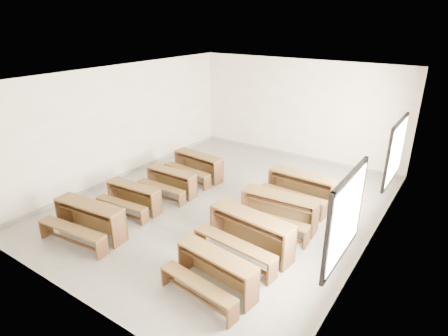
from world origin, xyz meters
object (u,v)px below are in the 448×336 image
Objects in this scene: desk_set_2 at (171,180)px; desk_set_0 at (88,218)px; desk_set_7 at (301,187)px; desk_set_1 at (133,196)px; desk_set_4 at (215,270)px; desk_set_6 at (278,209)px; desk_set_5 at (249,231)px; desk_set_3 at (197,164)px.

desk_set_0 is at bearing -92.16° from desk_set_2.
desk_set_7 is at bearing 45.97° from desk_set_0.
desk_set_4 is (3.33, -1.23, 0.03)m from desk_set_1.
desk_set_6 is at bearing 17.26° from desk_set_1.
desk_set_0 is 4.12m from desk_set_6.
desk_set_2 is at bearing 78.84° from desk_set_1.
desk_set_6 is 1.35m from desk_set_7.
desk_set_7 is (-0.11, 3.87, 0.04)m from desk_set_4.
desk_set_5 is 1.21m from desk_set_6.
desk_set_6 is (3.27, 1.29, 0.07)m from desk_set_1.
desk_set_6 is at bearing 94.15° from desk_set_5.
desk_set_2 is (0.05, 2.55, -0.06)m from desk_set_0.
desk_set_4 is at bearing -38.38° from desk_set_2.
desk_set_3 is 4.89m from desk_set_4.
desk_set_4 is at bearing -86.01° from desk_set_7.
desk_set_0 is at bearing -149.93° from desk_set_5.
desk_set_7 is (3.12, 3.98, 0.01)m from desk_set_0.
desk_set_1 is at bearing -162.67° from desk_set_6.
desk_set_5 is at bearing 100.47° from desk_set_4.
desk_set_2 is 3.39m from desk_set_7.
desk_set_3 is at bearing -173.90° from desk_set_7.
desk_set_0 is at bearing -90.21° from desk_set_1.
desk_set_2 is at bearing 165.68° from desk_set_5.
desk_set_3 is at bearing 92.16° from desk_set_2.
desk_set_7 reaches higher than desk_set_4.
desk_set_0 is 3.23m from desk_set_4.
desk_set_4 is at bearing -3.89° from desk_set_0.
desk_set_3 is 3.94m from desk_set_5.
desk_set_2 is 1.23m from desk_set_3.
desk_set_2 is at bearing -81.76° from desk_set_3.
desk_set_3 is 0.87× the size of desk_set_5.
desk_set_4 is at bearing -43.32° from desk_set_3.
desk_set_1 is 3.55m from desk_set_4.
desk_set_5 is (3.14, 1.42, 0.03)m from desk_set_0.
desk_set_3 reaches higher than desk_set_1.
desk_set_0 reaches higher than desk_set_4.
desk_set_5 is 1.08× the size of desk_set_7.
desk_set_3 reaches higher than desk_set_2.
desk_set_4 reaches higher than desk_set_2.
desk_set_7 reaches higher than desk_set_2.
desk_set_6 is (3.18, 2.63, 0.01)m from desk_set_0.
desk_set_0 is 1.08× the size of desk_set_4.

